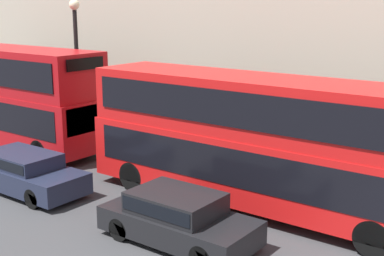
# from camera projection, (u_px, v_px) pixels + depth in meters

# --- Properties ---
(bus_leading) EXTENTS (2.59, 11.38, 4.08)m
(bus_leading) POSITION_uv_depth(u_px,v_px,m) (256.00, 137.00, 16.20)
(bus_leading) COLOR red
(bus_leading) RESTS_ON ground
(bus_second_in_queue) EXTENTS (2.59, 10.50, 4.34)m
(bus_second_in_queue) POSITION_uv_depth(u_px,v_px,m) (6.00, 92.00, 23.57)
(bus_second_in_queue) COLOR #A80F14
(bus_second_in_queue) RESTS_ON ground
(car_dark_sedan) EXTENTS (1.90, 4.24, 1.39)m
(car_dark_sedan) POSITION_uv_depth(u_px,v_px,m) (178.00, 216.00, 14.11)
(car_dark_sedan) COLOR black
(car_dark_sedan) RESTS_ON ground
(car_hatchback) EXTENTS (1.83, 4.68, 1.34)m
(car_hatchback) POSITION_uv_depth(u_px,v_px,m) (24.00, 171.00, 17.97)
(car_hatchback) COLOR #1E2338
(car_hatchback) RESTS_ON ground
(street_lamp) EXTENTS (0.44, 0.44, 6.35)m
(street_lamp) POSITION_uv_depth(u_px,v_px,m) (77.00, 57.00, 23.03)
(street_lamp) COLOR black
(street_lamp) RESTS_ON ground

